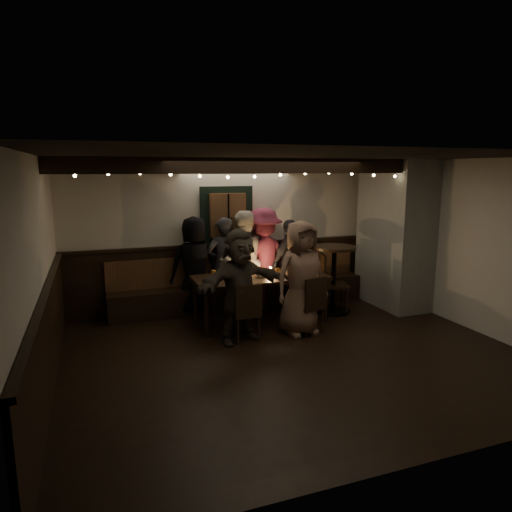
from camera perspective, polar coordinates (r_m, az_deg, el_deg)
name	(u,v)px	position (r m, az deg, el deg)	size (l,w,h in m)	color
room	(317,253)	(7.66, 7.66, 0.43)	(6.02, 5.01, 2.62)	black
dining_table	(260,280)	(7.31, 0.53, -3.02)	(2.13, 0.91, 0.92)	black
chair_near_left	(247,309)	(6.52, -1.17, -6.68)	(0.39, 0.39, 0.86)	black
chair_near_right	(311,302)	(6.86, 6.92, -5.73)	(0.49, 0.49, 0.88)	black
chair_end	(328,279)	(7.94, 9.05, -2.92)	(0.58, 0.58, 1.03)	black
high_top	(334,271)	(7.91, 9.71, -1.83)	(0.73, 0.73, 1.16)	black
person_a	(195,266)	(7.77, -7.66, -1.21)	(0.82, 0.53, 1.68)	black
person_b	(224,265)	(7.85, -4.07, -1.13)	(0.60, 0.39, 1.64)	black
person_c	(242,262)	(7.86, -1.75, -0.70)	(0.85, 0.66, 1.75)	#BCB4A8
person_d	(263,258)	(8.07, 0.90, -0.29)	(1.15, 0.66, 1.78)	maroon
person_e	(291,263)	(8.18, 4.36, -0.89)	(0.92, 0.38, 1.58)	#24242C
person_f	(240,286)	(6.47, -2.06, -3.74)	(1.52, 0.48, 1.63)	#352D24
person_g	(301,278)	(6.78, 5.63, -2.76)	(0.84, 0.55, 1.72)	brown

